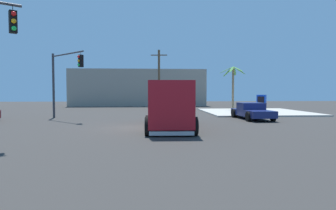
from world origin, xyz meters
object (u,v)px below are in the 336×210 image
(vending_machine_red, at_px, (261,103))
(traffic_light_primary, at_px, (62,74))
(delivery_truck, at_px, (169,104))
(palm_tree_far, at_px, (233,80))
(utility_pole, at_px, (159,78))
(pickup_navy, at_px, (252,111))

(vending_machine_red, bearing_deg, traffic_light_primary, -165.75)
(delivery_truck, bearing_deg, palm_tree_far, 60.99)
(delivery_truck, xyz_separation_m, traffic_light_primary, (-8.53, 6.57, 2.27))
(delivery_truck, distance_m, palm_tree_far, 18.70)
(traffic_light_primary, relative_size, utility_pole, 0.71)
(delivery_truck, bearing_deg, traffic_light_primary, 142.42)
(utility_pole, bearing_deg, delivery_truck, -90.24)
(traffic_light_primary, bearing_deg, utility_pole, 58.05)
(pickup_navy, xyz_separation_m, palm_tree_far, (1.63, 10.90, 3.05))
(palm_tree_far, height_order, utility_pole, utility_pole)
(vending_machine_red, height_order, palm_tree_far, palm_tree_far)
(delivery_truck, height_order, vending_machine_red, delivery_truck)
(pickup_navy, relative_size, utility_pole, 0.66)
(traffic_light_primary, distance_m, pickup_navy, 16.25)
(delivery_truck, height_order, pickup_navy, delivery_truck)
(pickup_navy, distance_m, utility_pole, 17.07)
(palm_tree_far, xyz_separation_m, utility_pole, (-8.92, 4.15, 0.33))
(traffic_light_primary, xyz_separation_m, palm_tree_far, (17.54, 9.67, -0.00))
(palm_tree_far, bearing_deg, delivery_truck, -119.01)
(traffic_light_primary, relative_size, palm_tree_far, 1.07)
(delivery_truck, height_order, traffic_light_primary, traffic_light_primary)
(pickup_navy, xyz_separation_m, utility_pole, (-7.29, 15.06, 3.38))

